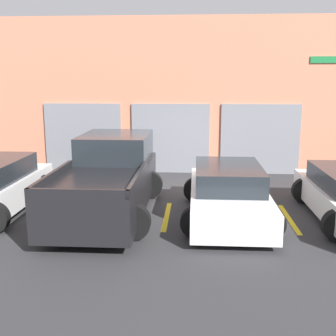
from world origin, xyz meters
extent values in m
plane|color=#2D2D30|center=(0.00, 0.00, 0.00)|extent=(28.00, 28.00, 0.00)
cube|color=#D17A5B|center=(0.00, 3.30, 2.69)|extent=(17.91, 0.60, 5.38)
cube|color=slate|center=(-3.33, 2.96, 1.22)|extent=(2.73, 0.08, 2.44)
cube|color=slate|center=(-0.20, 2.96, 1.22)|extent=(2.73, 0.08, 2.44)
cube|color=slate|center=(2.93, 2.96, 1.22)|extent=(2.73, 0.08, 2.44)
cube|color=#197238|center=(4.93, 2.97, 3.91)|extent=(0.90, 0.03, 0.22)
cube|color=black|center=(-1.47, -2.00, 0.68)|extent=(1.94, 5.06, 0.93)
cube|color=#1E2328|center=(-1.47, -0.61, 1.49)|extent=(1.79, 2.28, 0.69)
cube|color=black|center=(-2.40, -3.14, 1.23)|extent=(0.08, 2.78, 0.18)
cube|color=black|center=(-0.54, -3.14, 1.23)|extent=(0.08, 2.78, 0.18)
cube|color=black|center=(-1.47, -4.49, 1.23)|extent=(1.94, 0.08, 0.18)
cylinder|color=black|center=(-2.33, -0.43, 0.39)|extent=(0.78, 0.22, 0.78)
cylinder|color=black|center=(-0.61, -0.43, 0.39)|extent=(0.78, 0.22, 0.78)
cylinder|color=black|center=(-2.33, -3.57, 0.39)|extent=(0.78, 0.22, 0.78)
cylinder|color=black|center=(-0.61, -3.57, 0.39)|extent=(0.78, 0.22, 0.78)
cube|color=white|center=(1.47, -2.00, 0.45)|extent=(1.76, 4.31, 0.61)
cube|color=#1E2328|center=(1.47, -1.89, 1.01)|extent=(1.55, 2.37, 0.51)
cylinder|color=black|center=(0.70, -0.66, 0.33)|extent=(0.66, 0.22, 0.66)
cylinder|color=black|center=(2.24, -0.66, 0.33)|extent=(0.66, 0.22, 0.66)
cylinder|color=black|center=(0.70, -3.33, 0.33)|extent=(0.66, 0.22, 0.66)
cylinder|color=black|center=(2.24, -3.33, 0.33)|extent=(0.66, 0.22, 0.66)
cylinder|color=black|center=(-3.67, -0.64, 0.34)|extent=(0.68, 0.22, 0.68)
cylinder|color=black|center=(3.63, -0.63, 0.34)|extent=(0.68, 0.22, 0.68)
cube|color=gold|center=(-2.94, -2.00, 0.00)|extent=(0.12, 2.20, 0.01)
cube|color=gold|center=(0.00, -2.00, 0.00)|extent=(0.12, 2.20, 0.01)
cube|color=gold|center=(2.94, -2.00, 0.00)|extent=(0.12, 2.20, 0.01)
camera|label=1|loc=(0.66, -11.77, 3.28)|focal=45.00mm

